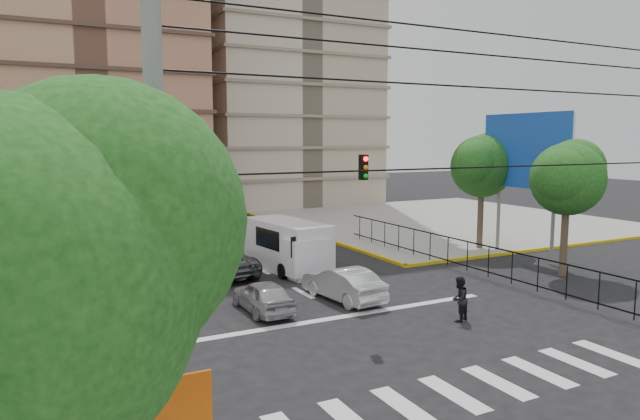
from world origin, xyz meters
TOP-DOWN VIEW (x-y plane):
  - ground at (0.00, 0.00)m, footprint 160.00×160.00m
  - sidewalk_ne at (20.00, 20.00)m, footprint 26.00×26.00m
  - crosswalk_stripes at (0.00, -6.00)m, footprint 12.00×2.40m
  - stop_line at (0.00, 1.20)m, footprint 13.00×0.40m
  - park_fence at (9.00, 4.50)m, footprint 0.10×22.50m
  - billboard at (14.45, 6.00)m, footprint 0.36×6.20m
  - tree_sw_near at (-10.90, -9.99)m, footprint 5.63×4.60m
  - tree_park_a at (13.08, 2.01)m, footprint 4.41×3.60m
  - tree_park_c at (14.09, 9.01)m, footprint 4.65×3.80m
  - traffic_light_nw at (-7.80, 7.80)m, footprint 0.28×0.22m
  - traffic_light_hanging at (0.00, -2.04)m, footprint 18.00×9.12m
  - utility_pole_sw at (-9.00, -9.00)m, footprint 1.40×0.28m
  - van_right_lane at (1.28, 9.26)m, footprint 2.89×5.90m
  - van_left_lane at (-2.07, 20.13)m, footprint 2.37×5.44m
  - car_silver_front_left at (-2.61, 3.24)m, footprint 1.55×3.77m
  - car_white_front_right at (1.03, 3.23)m, footprint 2.01×4.45m
  - car_grey_mid_left at (-2.40, 9.89)m, footprint 3.21×5.63m
  - car_silver_rear_left at (-1.03, 15.18)m, footprint 2.27×4.44m
  - car_darkgrey_mid_right at (3.03, 15.36)m, footprint 2.01×4.50m
  - car_white_rear_right at (1.63, 20.33)m, footprint 2.03×4.66m
  - pedestrian_crosswalk at (3.49, -1.24)m, footprint 1.01×0.92m

SIDE VIEW (x-z plane):
  - ground at x=0.00m, z-range 0.00..0.00m
  - park_fence at x=9.00m, z-range -0.83..0.83m
  - crosswalk_stripes at x=0.00m, z-range 0.00..0.01m
  - stop_line at x=0.00m, z-range 0.00..0.01m
  - sidewalk_ne at x=20.00m, z-range 0.00..0.15m
  - car_silver_rear_left at x=-1.03m, z-range 0.00..1.23m
  - car_silver_front_left at x=-2.61m, z-range 0.00..1.28m
  - car_white_front_right at x=1.03m, z-range 0.00..1.42m
  - car_grey_mid_left at x=-2.40m, z-range 0.00..1.48m
  - car_white_rear_right at x=1.63m, z-range 0.00..1.49m
  - car_darkgrey_mid_right at x=3.03m, z-range 0.00..1.50m
  - pedestrian_crosswalk at x=3.49m, z-range 0.00..1.70m
  - van_left_lane at x=-2.07m, z-range -0.03..2.37m
  - van_right_lane at x=1.28m, z-range -0.03..2.52m
  - traffic_light_nw at x=-7.80m, z-range 0.91..5.31m
  - utility_pole_sw at x=-9.00m, z-range 0.27..9.27m
  - tree_park_a at x=13.08m, z-range 1.60..8.42m
  - tree_sw_near at x=-10.90m, z-range 1.48..9.06m
  - tree_park_c at x=14.09m, z-range 1.71..8.96m
  - traffic_light_hanging at x=0.00m, z-range 5.44..6.36m
  - billboard at x=14.45m, z-range 1.95..10.05m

